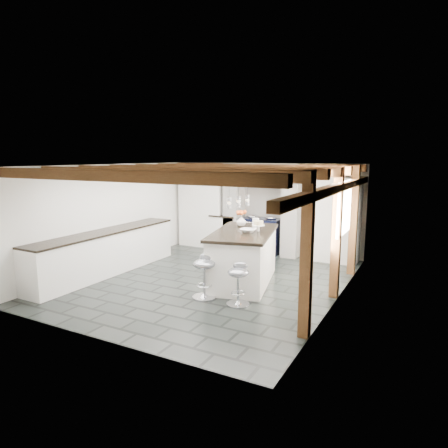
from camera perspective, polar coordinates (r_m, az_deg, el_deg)
The scene contains 6 objects.
ground at distance 8.14m, azimuth -1.96°, elevation -8.02°, with size 6.00×6.00×0.00m, color black.
room_shell at distance 9.40m, azimuth -0.91°, elevation 1.05°, with size 6.00×6.03×6.00m.
range_cooker at distance 10.36m, azimuth 5.42°, elevation -1.54°, with size 1.00×0.63×0.99m.
kitchen_island at distance 7.88m, azimuth 2.79°, elevation -4.62°, with size 1.54×2.29×1.38m.
bar_stool_near at distance 6.72m, azimuth 2.04°, elevation -7.86°, with size 0.46×0.46×0.73m.
bar_stool_far at distance 7.03m, azimuth -2.81°, elevation -6.71°, with size 0.47×0.47×0.79m.
Camera 1 is at (3.88, -6.72, 2.47)m, focal length 32.00 mm.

